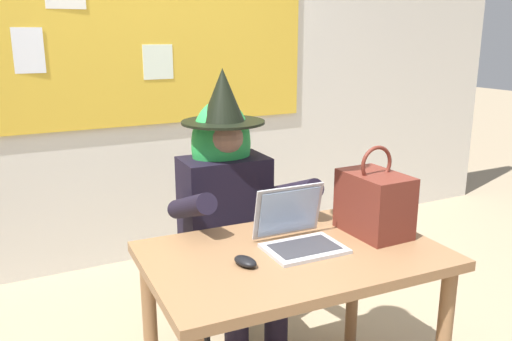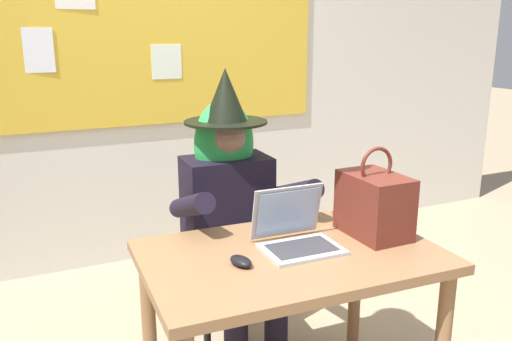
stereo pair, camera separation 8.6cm
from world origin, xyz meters
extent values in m
cube|color=silver|center=(0.00, 1.88, 1.35)|extent=(6.36, 0.10, 2.70)
cube|color=gold|center=(0.00, 1.82, 1.55)|extent=(2.40, 0.02, 1.20)
cube|color=white|center=(0.12, 1.81, 1.36)|extent=(0.20, 0.00, 0.22)
cube|color=white|center=(-0.66, 1.81, 1.44)|extent=(0.18, 0.01, 0.26)
cube|color=#8E6642|center=(0.08, 0.01, 0.70)|extent=(1.17, 0.79, 0.04)
cylinder|color=#8E6642|center=(-0.41, 0.34, 0.34)|extent=(0.06, 0.06, 0.68)
cylinder|color=#8E6642|center=(0.60, 0.29, 0.34)|extent=(0.06, 0.06, 0.68)
cube|color=black|center=(0.08, 0.65, 0.42)|extent=(0.45, 0.45, 0.04)
cube|color=black|center=(0.10, 0.84, 0.66)|extent=(0.38, 0.07, 0.45)
cylinder|color=#262628|center=(0.24, 0.47, 0.20)|extent=(0.04, 0.04, 0.40)
cylinder|color=#262628|center=(-0.10, 0.50, 0.20)|extent=(0.04, 0.04, 0.40)
cylinder|color=#262628|center=(0.27, 0.81, 0.20)|extent=(0.04, 0.04, 0.40)
cylinder|color=#262628|center=(-0.07, 0.84, 0.20)|extent=(0.04, 0.04, 0.40)
cylinder|color=black|center=(0.17, 0.29, 0.22)|extent=(0.11, 0.11, 0.44)
cylinder|color=black|center=(-0.03, 0.30, 0.22)|extent=(0.11, 0.11, 0.44)
cylinder|color=black|center=(0.17, 0.46, 0.47)|extent=(0.17, 0.43, 0.15)
cylinder|color=black|center=(-0.03, 0.47, 0.47)|extent=(0.17, 0.43, 0.15)
cube|color=black|center=(0.08, 0.67, 0.70)|extent=(0.43, 0.28, 0.52)
cylinder|color=black|center=(0.32, 0.43, 0.81)|extent=(0.11, 0.47, 0.24)
cylinder|color=black|center=(-0.18, 0.45, 0.81)|extent=(0.11, 0.47, 0.24)
sphere|color=#A37A60|center=(0.08, 0.67, 1.06)|extent=(0.20, 0.20, 0.20)
ellipsoid|color=green|center=(0.08, 0.70, 1.02)|extent=(0.31, 0.23, 0.44)
cylinder|color=black|center=(0.08, 0.67, 1.13)|extent=(0.40, 0.40, 0.01)
cone|color=black|center=(0.08, 0.67, 1.26)|extent=(0.21, 0.21, 0.25)
cube|color=#B7B7BC|center=(0.12, -0.01, 0.73)|extent=(0.31, 0.23, 0.01)
cube|color=#333338|center=(0.12, -0.01, 0.74)|extent=(0.26, 0.17, 0.00)
cube|color=#B7B7BC|center=(0.12, 0.13, 0.85)|extent=(0.30, 0.06, 0.22)
cube|color=#99B7E0|center=(0.12, 0.12, 0.84)|extent=(0.27, 0.05, 0.19)
ellipsoid|color=black|center=(-0.15, -0.03, 0.74)|extent=(0.08, 0.12, 0.03)
cube|color=maroon|center=(0.48, 0.02, 0.85)|extent=(0.20, 0.30, 0.26)
torus|color=maroon|center=(0.48, 0.02, 1.02)|extent=(0.16, 0.02, 0.16)
camera|label=1|loc=(-0.93, -1.62, 1.55)|focal=37.03mm
camera|label=2|loc=(-0.85, -1.65, 1.55)|focal=37.03mm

